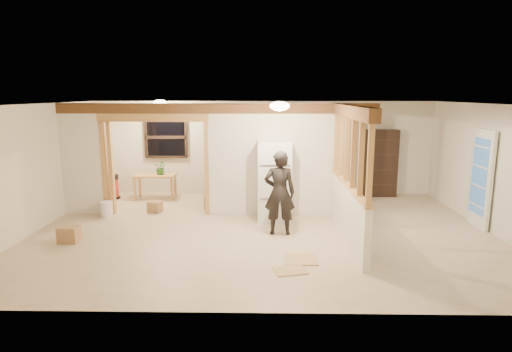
{
  "coord_description": "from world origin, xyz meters",
  "views": [
    {
      "loc": [
        0.03,
        -8.17,
        2.7
      ],
      "look_at": [
        -0.14,
        0.4,
        1.04
      ],
      "focal_mm": 30.0,
      "sensor_mm": 36.0,
      "label": 1
    }
  ],
  "objects_px": {
    "refrigerator": "(274,181)",
    "shop_vac": "(110,187)",
    "bookshelf": "(380,163)",
    "work_table": "(155,187)",
    "woman": "(280,193)"
  },
  "relations": [
    {
      "from": "shop_vac",
      "to": "bookshelf",
      "type": "distance_m",
      "value": 7.09
    },
    {
      "from": "refrigerator",
      "to": "woman",
      "type": "height_order",
      "value": "refrigerator"
    },
    {
      "from": "refrigerator",
      "to": "work_table",
      "type": "xyz_separation_m",
      "value": [
        -3.03,
        1.77,
        -0.53
      ]
    },
    {
      "from": "bookshelf",
      "to": "woman",
      "type": "bearing_deg",
      "value": -130.79
    },
    {
      "from": "refrigerator",
      "to": "work_table",
      "type": "bearing_deg",
      "value": 149.72
    },
    {
      "from": "refrigerator",
      "to": "shop_vac",
      "type": "bearing_deg",
      "value": 157.07
    },
    {
      "from": "refrigerator",
      "to": "bookshelf",
      "type": "xyz_separation_m",
      "value": [
        2.84,
        2.23,
        0.03
      ]
    },
    {
      "from": "work_table",
      "to": "shop_vac",
      "type": "bearing_deg",
      "value": -179.2
    },
    {
      "from": "refrigerator",
      "to": "shop_vac",
      "type": "xyz_separation_m",
      "value": [
        -4.22,
        1.79,
        -0.54
      ]
    },
    {
      "from": "shop_vac",
      "to": "refrigerator",
      "type": "bearing_deg",
      "value": -22.93
    },
    {
      "from": "refrigerator",
      "to": "woman",
      "type": "xyz_separation_m",
      "value": [
        0.08,
        -0.97,
        -0.03
      ]
    },
    {
      "from": "work_table",
      "to": "bookshelf",
      "type": "height_order",
      "value": "bookshelf"
    },
    {
      "from": "woman",
      "to": "work_table",
      "type": "xyz_separation_m",
      "value": [
        -3.11,
        2.74,
        -0.5
      ]
    },
    {
      "from": "woman",
      "to": "work_table",
      "type": "height_order",
      "value": "woman"
    },
    {
      "from": "refrigerator",
      "to": "woman",
      "type": "bearing_deg",
      "value": -85.42
    }
  ]
}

